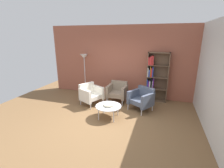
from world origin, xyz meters
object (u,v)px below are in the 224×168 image
bookshelf_tall (155,78)px  armchair_spare_guest (91,94)px  floor_lamp_torchiere (84,61)px  decorative_bowl (108,105)px  coffee_table_low (108,107)px  armchair_by_bookshelf (118,91)px  armchair_corner_red (142,98)px

bookshelf_tall → armchair_spare_guest: 2.54m
armchair_spare_guest → floor_lamp_torchiere: bearing=61.3°
bookshelf_tall → decorative_bowl: size_ratio=5.94×
bookshelf_tall → floor_lamp_torchiere: size_ratio=1.09×
armchair_spare_guest → floor_lamp_torchiere: (-0.72, 1.03, 1.03)m
bookshelf_tall → coffee_table_low: (-1.24, -1.93, -0.54)m
armchair_by_bookshelf → armchair_spare_guest: size_ratio=0.85×
bookshelf_tall → armchair_by_bookshelf: bearing=-157.0°
armchair_spare_guest → coffee_table_low: bearing=-103.1°
coffee_table_low → armchair_by_bookshelf: size_ratio=1.03×
bookshelf_tall → floor_lamp_torchiere: bookshelf_tall is taller
armchair_by_bookshelf → armchair_corner_red: (1.00, -0.47, 0.00)m
coffee_table_low → decorative_bowl: decorative_bowl is taller
bookshelf_tall → armchair_corner_red: bookshelf_tall is taller
floor_lamp_torchiere → bookshelf_tall: bearing=2.1°
decorative_bowl → armchair_by_bookshelf: bearing=93.8°
bookshelf_tall → armchair_spare_guest: (-2.22, -1.13, -0.50)m
coffee_table_low → floor_lamp_torchiere: bearing=132.9°
armchair_by_bookshelf → floor_lamp_torchiere: 1.96m
bookshelf_tall → floor_lamp_torchiere: bearing=-177.9°
armchair_by_bookshelf → armchair_spare_guest: (-0.88, -0.57, 0.00)m
bookshelf_tall → coffee_table_low: 2.36m
armchair_corner_red → floor_lamp_torchiere: 2.94m
coffee_table_low → armchair_by_bookshelf: 1.37m
armchair_by_bookshelf → floor_lamp_torchiere: (-1.60, 0.46, 1.03)m
decorative_bowl → armchair_spare_guest: 1.26m
decorative_bowl → armchair_corner_red: bearing=44.7°
bookshelf_tall → coffee_table_low: bearing=-122.8°
armchair_corner_red → coffee_table_low: bearing=-103.4°
armchair_by_bookshelf → armchair_corner_red: same height
armchair_by_bookshelf → coffee_table_low: bearing=-83.8°
decorative_bowl → floor_lamp_torchiere: size_ratio=0.18×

